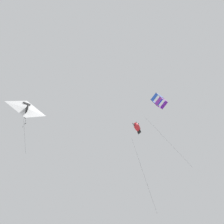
{
  "coord_description": "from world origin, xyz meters",
  "views": [
    {
      "loc": [
        -2.16,
        -21.01,
        0.5
      ],
      "look_at": [
        1.44,
        1.84,
        17.55
      ],
      "focal_mm": 44.21,
      "sensor_mm": 36.0,
      "label": 1
    }
  ],
  "objects": [
    {
      "name": "kite_box_upper_right",
      "position": [
        7.07,
        2.61,
        20.3
      ],
      "size": [
        4.1,
        3.5,
        8.55
      ],
      "rotation": [
        0.51,
        0.0,
        3.71
      ],
      "color": "blue"
    },
    {
      "name": "kite_delta_low_drifter",
      "position": [
        -6.89,
        0.51,
        16.01
      ],
      "size": [
        2.84,
        1.79,
        5.52
      ],
      "rotation": [
        0.3,
        0.0,
        3.59
      ],
      "color": "white"
    },
    {
      "name": "kite_fish_near_right",
      "position": [
        4.16,
        2.38,
        16.29
      ],
      "size": [
        1.94,
        1.57,
        9.39
      ],
      "rotation": [
        0.34,
        0.0,
        3.74
      ],
      "color": "red"
    }
  ]
}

